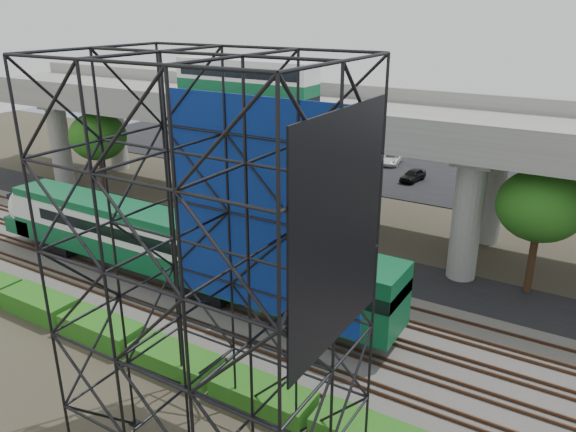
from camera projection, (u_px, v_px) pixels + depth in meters
The scene contains 13 objects.
ground at pixel (215, 323), 30.70m from camera, with size 140.00×140.00×0.00m, color #474233.
ballast_bed at pixel (236, 306), 32.27m from camera, with size 90.00×12.00×0.20m, color slate.
service_road at pixel (308, 254), 39.11m from camera, with size 90.00×5.00×0.08m, color black.
parking_lot at pixel (419, 174), 57.94m from camera, with size 90.00×18.00×0.08m, color black.
harbor_water at pixel (473, 135), 75.59m from camera, with size 140.00×40.00×0.03m, color #3F5568.
rail_tracks at pixel (236, 303), 32.21m from camera, with size 90.00×9.52×0.16m.
commuter_train at pixel (153, 240), 34.27m from camera, with size 29.30×3.06×4.30m.
overpass at pixel (339, 124), 40.96m from camera, with size 80.00×12.00×12.40m.
scaffold_tower at pixel (213, 290), 18.49m from camera, with size 9.36×6.36×15.00m.
hedge_strip at pixel (175, 359), 26.57m from camera, with size 34.60×1.80×1.20m.
trees at pixel (293, 152), 43.97m from camera, with size 40.94×16.94×7.69m.
suv at pixel (283, 234), 40.78m from camera, with size 2.14×4.65×1.29m, color black.
parked_cars at pixel (413, 168), 57.48m from camera, with size 36.94×9.43×1.29m.
Camera 1 is at (17.24, -20.78, 16.25)m, focal length 35.00 mm.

